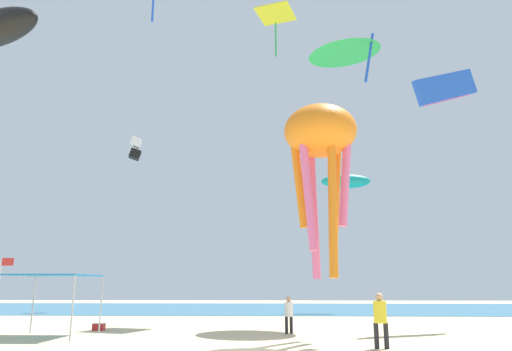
{
  "coord_description": "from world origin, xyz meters",
  "views": [
    {
      "loc": [
        0.94,
        -16.54,
        2.17
      ],
      "look_at": [
        -0.12,
        11.62,
        8.78
      ],
      "focal_mm": 32.91,
      "sensor_mm": 36.0,
      "label": 1
    }
  ],
  "objects_px": {
    "kite_box_white": "(135,149)",
    "kite_diamond_yellow": "(276,16)",
    "person_near_tent": "(289,312)",
    "cooler_box": "(99,327)",
    "person_leftmost": "(380,316)",
    "kite_parafoil_blue": "(446,88)",
    "banner_flag": "(0,288)",
    "kite_octopus_orange": "(320,140)",
    "kite_delta_green": "(344,48)",
    "canopy_tent": "(54,277)",
    "kite_inflatable_teal": "(346,181)"
  },
  "relations": [
    {
      "from": "kite_box_white",
      "to": "kite_diamond_yellow",
      "type": "height_order",
      "value": "kite_diamond_yellow"
    },
    {
      "from": "person_near_tent",
      "to": "cooler_box",
      "type": "distance_m",
      "value": 9.49
    },
    {
      "from": "person_leftmost",
      "to": "kite_box_white",
      "type": "distance_m",
      "value": 34.03
    },
    {
      "from": "kite_parafoil_blue",
      "to": "cooler_box",
      "type": "bearing_deg",
      "value": -18.99
    },
    {
      "from": "banner_flag",
      "to": "kite_octopus_orange",
      "type": "height_order",
      "value": "kite_octopus_orange"
    },
    {
      "from": "banner_flag",
      "to": "kite_delta_green",
      "type": "height_order",
      "value": "kite_delta_green"
    },
    {
      "from": "kite_diamond_yellow",
      "to": "person_near_tent",
      "type": "bearing_deg",
      "value": 110.43
    },
    {
      "from": "canopy_tent",
      "to": "kite_octopus_orange",
      "type": "distance_m",
      "value": 13.29
    },
    {
      "from": "person_leftmost",
      "to": "cooler_box",
      "type": "height_order",
      "value": "person_leftmost"
    },
    {
      "from": "banner_flag",
      "to": "kite_diamond_yellow",
      "type": "height_order",
      "value": "kite_diamond_yellow"
    },
    {
      "from": "banner_flag",
      "to": "kite_delta_green",
      "type": "distance_m",
      "value": 24.28
    },
    {
      "from": "cooler_box",
      "to": "kite_inflatable_teal",
      "type": "bearing_deg",
      "value": 49.1
    },
    {
      "from": "canopy_tent",
      "to": "kite_octopus_orange",
      "type": "xyz_separation_m",
      "value": [
        11.87,
        -1.74,
        5.74
      ]
    },
    {
      "from": "cooler_box",
      "to": "kite_octopus_orange",
      "type": "height_order",
      "value": "kite_octopus_orange"
    },
    {
      "from": "kite_diamond_yellow",
      "to": "canopy_tent",
      "type": "bearing_deg",
      "value": 67.24
    },
    {
      "from": "person_near_tent",
      "to": "cooler_box",
      "type": "xyz_separation_m",
      "value": [
        -9.36,
        1.3,
        -0.8
      ]
    },
    {
      "from": "kite_parafoil_blue",
      "to": "kite_diamond_yellow",
      "type": "height_order",
      "value": "kite_diamond_yellow"
    },
    {
      "from": "cooler_box",
      "to": "kite_parafoil_blue",
      "type": "relative_size",
      "value": 0.12
    },
    {
      "from": "kite_box_white",
      "to": "canopy_tent",
      "type": "bearing_deg",
      "value": 172.82
    },
    {
      "from": "canopy_tent",
      "to": "kite_delta_green",
      "type": "height_order",
      "value": "kite_delta_green"
    },
    {
      "from": "kite_delta_green",
      "to": "banner_flag",
      "type": "bearing_deg",
      "value": 71.81
    },
    {
      "from": "cooler_box",
      "to": "kite_inflatable_teal",
      "type": "xyz_separation_m",
      "value": [
        15.25,
        17.61,
        11.17
      ]
    },
    {
      "from": "kite_octopus_orange",
      "to": "canopy_tent",
      "type": "bearing_deg",
      "value": 3.21
    },
    {
      "from": "person_near_tent",
      "to": "person_leftmost",
      "type": "relative_size",
      "value": 0.87
    },
    {
      "from": "person_near_tent",
      "to": "kite_parafoil_blue",
      "type": "distance_m",
      "value": 17.0
    },
    {
      "from": "cooler_box",
      "to": "kite_delta_green",
      "type": "distance_m",
      "value": 22.48
    },
    {
      "from": "kite_parafoil_blue",
      "to": "kite_inflatable_teal",
      "type": "relative_size",
      "value": 1.09
    },
    {
      "from": "person_near_tent",
      "to": "kite_delta_green",
      "type": "relative_size",
      "value": 0.25
    },
    {
      "from": "person_leftmost",
      "to": "banner_flag",
      "type": "xyz_separation_m",
      "value": [
        -16.32,
        4.05,
        0.95
      ]
    },
    {
      "from": "person_leftmost",
      "to": "kite_parafoil_blue",
      "type": "bearing_deg",
      "value": -120.62
    },
    {
      "from": "kite_octopus_orange",
      "to": "kite_inflatable_teal",
      "type": "relative_size",
      "value": 1.65
    },
    {
      "from": "kite_delta_green",
      "to": "person_leftmost",
      "type": "bearing_deg",
      "value": 134.61
    },
    {
      "from": "kite_diamond_yellow",
      "to": "kite_delta_green",
      "type": "bearing_deg",
      "value": 156.12
    },
    {
      "from": "kite_parafoil_blue",
      "to": "person_leftmost",
      "type": "bearing_deg",
      "value": 26.13
    },
    {
      "from": "kite_parafoil_blue",
      "to": "kite_inflatable_teal",
      "type": "distance_m",
      "value": 15.21
    },
    {
      "from": "person_near_tent",
      "to": "banner_flag",
      "type": "distance_m",
      "value": 13.31
    },
    {
      "from": "kite_box_white",
      "to": "kite_inflatable_teal",
      "type": "bearing_deg",
      "value": -111.37
    },
    {
      "from": "kite_delta_green",
      "to": "kite_diamond_yellow",
      "type": "relative_size",
      "value": 1.84
    },
    {
      "from": "canopy_tent",
      "to": "person_near_tent",
      "type": "distance_m",
      "value": 10.73
    },
    {
      "from": "banner_flag",
      "to": "kite_delta_green",
      "type": "relative_size",
      "value": 0.51
    },
    {
      "from": "canopy_tent",
      "to": "kite_box_white",
      "type": "bearing_deg",
      "value": 99.1
    },
    {
      "from": "canopy_tent",
      "to": "kite_delta_green",
      "type": "relative_size",
      "value": 0.5
    },
    {
      "from": "canopy_tent",
      "to": "kite_box_white",
      "type": "xyz_separation_m",
      "value": [
        -3.58,
        22.32,
        12.63
      ]
    },
    {
      "from": "person_near_tent",
      "to": "kite_inflatable_teal",
      "type": "bearing_deg",
      "value": -148.75
    },
    {
      "from": "kite_octopus_orange",
      "to": "kite_diamond_yellow",
      "type": "xyz_separation_m",
      "value": [
        -1.75,
        13.36,
        14.31
      ]
    },
    {
      "from": "kite_octopus_orange",
      "to": "kite_parafoil_blue",
      "type": "bearing_deg",
      "value": -125.98
    },
    {
      "from": "canopy_tent",
      "to": "cooler_box",
      "type": "xyz_separation_m",
      "value": [
        1.13,
        2.93,
        -2.34
      ]
    },
    {
      "from": "kite_box_white",
      "to": "kite_delta_green",
      "type": "bearing_deg",
      "value": -145.35
    },
    {
      "from": "kite_delta_green",
      "to": "kite_octopus_orange",
      "type": "height_order",
      "value": "kite_delta_green"
    },
    {
      "from": "person_near_tent",
      "to": "cooler_box",
      "type": "height_order",
      "value": "person_near_tent"
    }
  ]
}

